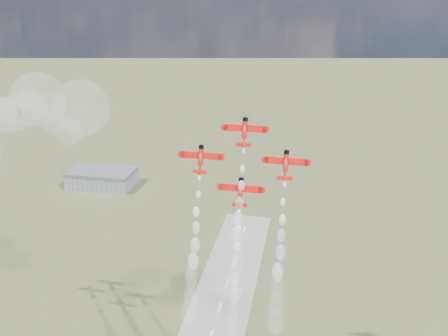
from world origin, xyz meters
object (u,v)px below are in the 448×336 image
at_px(plane_right, 286,164).
at_px(plane_slot, 240,191).
at_px(plane_left, 201,158).
at_px(plane_lead, 245,131).
at_px(hangar, 102,178).

distance_m(plane_right, plane_slot, 16.65).
xyz_separation_m(plane_left, plane_right, (27.28, 0.00, 0.00)).
xyz_separation_m(plane_lead, plane_left, (-13.64, -3.45, -8.90)).
xyz_separation_m(hangar, plane_right, (151.03, -178.16, 89.21)).
bearing_deg(plane_left, plane_lead, 14.19).
bearing_deg(plane_lead, plane_left, -165.81).
bearing_deg(hangar, plane_lead, -51.82).
relative_size(plane_lead, plane_left, 1.00).
height_order(hangar, plane_right, plane_right).
height_order(plane_lead, plane_slot, plane_lead).
bearing_deg(plane_right, plane_left, 180.00).
height_order(hangar, plane_left, plane_left).
distance_m(plane_lead, plane_slot, 19.09).
relative_size(hangar, plane_right, 3.75).
height_order(plane_left, plane_slot, plane_left).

